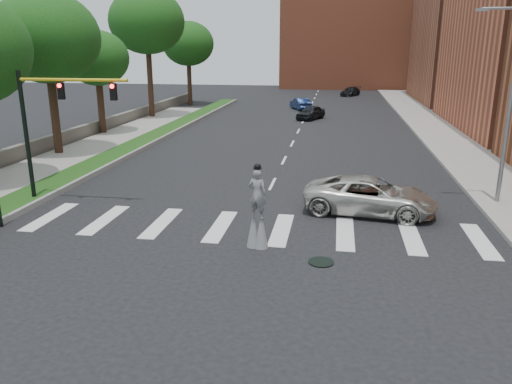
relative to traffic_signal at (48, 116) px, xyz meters
name	(u,v)px	position (x,y,z in m)	size (l,w,h in m)	color
ground_plane	(246,237)	(9.78, -3.00, -4.15)	(160.00, 160.00, 0.00)	black
grass_median	(151,138)	(-1.72, 17.00, -4.03)	(2.00, 60.00, 0.25)	#183F12
median_curb	(163,138)	(-0.67, 17.00, -4.01)	(0.20, 60.00, 0.28)	gray
sidewalk_left	(48,165)	(-4.72, 7.00, -4.06)	(4.00, 60.00, 0.18)	gray
sidewalk_right	(448,136)	(22.28, 22.00, -4.06)	(5.00, 90.00, 0.18)	gray
stone_wall	(98,127)	(-7.22, 19.00, -3.60)	(0.50, 56.00, 1.10)	#57534B
manhole	(321,262)	(12.78, -5.00, -4.13)	(0.90, 0.90, 0.04)	black
building_far	(486,24)	(31.78, 51.00, 5.85)	(16.00, 22.00, 20.00)	#975038
building_backdrop	(355,36)	(15.78, 75.00, 4.85)	(26.00, 14.00, 18.00)	#B75839
streetlight	(509,101)	(20.68, 3.00, 0.75)	(2.05, 0.20, 9.00)	slate
traffic_signal	(48,116)	(0.00, 0.00, 0.00)	(5.30, 0.23, 6.20)	black
stilt_performer	(257,213)	(10.37, -3.95, -2.82)	(0.83, 0.62, 3.21)	black
suv_crossing	(370,196)	(14.73, 0.78, -3.34)	(2.68, 5.82, 1.62)	beige
car_near	(311,113)	(10.44, 30.69, -3.45)	(1.65, 4.10, 1.40)	black
car_mid	(300,104)	(8.76, 38.88, -3.46)	(1.47, 4.22, 1.39)	navy
car_far	(350,92)	(14.98, 57.34, -3.50)	(1.82, 4.47, 1.30)	black
tree_2	(46,38)	(-5.81, 10.20, 3.62)	(6.93, 6.93, 10.75)	black
tree_3	(97,59)	(-6.56, 18.58, 2.13)	(5.25, 5.25, 8.56)	black
tree_4	(147,22)	(-6.14, 29.19, 5.48)	(7.57, 7.57, 12.88)	black
tree_5	(188,44)	(-5.63, 41.55, 3.40)	(6.41, 6.41, 10.31)	black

